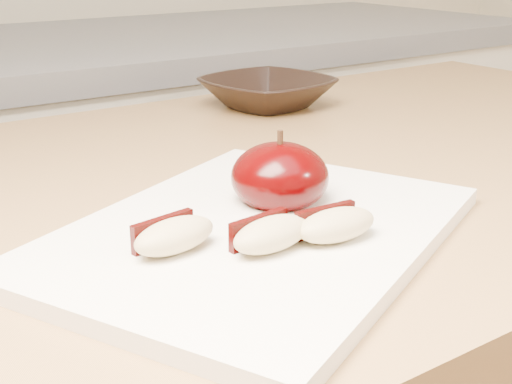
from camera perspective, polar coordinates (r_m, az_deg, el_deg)
cutting_board at (r=0.51m, az=0.00°, el=-3.34°), size 0.38×0.34×0.01m
apple_half at (r=0.55m, az=1.91°, el=1.22°), size 0.09×0.09×0.06m
apple_wedge_a at (r=0.46m, az=-6.64°, el=-3.44°), size 0.06×0.04×0.02m
apple_wedge_b at (r=0.46m, az=1.14°, el=-3.34°), size 0.06×0.04×0.02m
apple_wedge_c at (r=0.48m, az=6.35°, el=-2.59°), size 0.06×0.03×0.02m
bowl at (r=0.92m, az=0.89°, el=7.98°), size 0.18×0.18×0.04m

